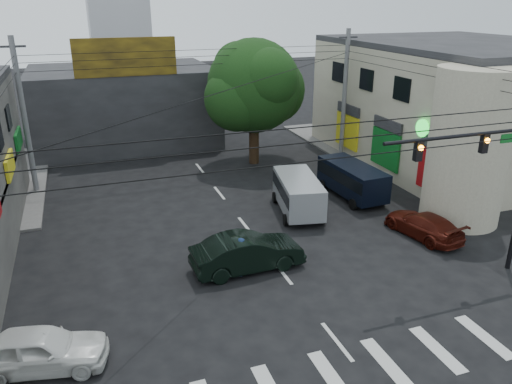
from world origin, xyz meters
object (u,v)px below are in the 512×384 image
utility_pole_far_right (344,96)px  utility_pole_far_left (24,118)px  dark_sedan (248,252)px  navy_van (352,181)px  traffic_officer (243,257)px  silver_minivan (298,196)px  white_compact (40,350)px  maroon_sedan (423,225)px  street_tree (254,86)px  traffic_gantry (496,168)px

utility_pole_far_right → utility_pole_far_left: bearing=180.0°
dark_sedan → navy_van: bearing=-57.3°
utility_pole_far_right → navy_van: utility_pole_far_right is taller
traffic_officer → dark_sedan: bearing=16.2°
utility_pole_far_right → dark_sedan: bearing=-131.7°
utility_pole_far_right → silver_minivan: 11.58m
white_compact → utility_pole_far_right: bearing=-37.9°
utility_pole_far_right → silver_minivan: (-7.22, -8.31, -3.59)m
dark_sedan → navy_van: 10.44m
white_compact → maroon_sedan: bearing=-65.6°
street_tree → traffic_gantry: 18.42m
utility_pole_far_right → dark_sedan: size_ratio=1.85×
navy_van → traffic_gantry: bearing=-179.6°
traffic_gantry → maroon_sedan: (0.10, 3.91, -4.21)m
utility_pole_far_right → dark_sedan: (-11.81, -13.24, -3.79)m
street_tree → utility_pole_far_left: size_ratio=0.95×
silver_minivan → utility_pole_far_left: bearing=70.3°
white_compact → silver_minivan: silver_minivan is taller
traffic_gantry → silver_minivan: 10.53m
utility_pole_far_right → traffic_officer: 18.63m
navy_van → silver_minivan: bearing=102.0°
utility_pole_far_left → utility_pole_far_right: (21.00, 0.00, 0.00)m
utility_pole_far_right → navy_van: 8.73m
utility_pole_far_right → silver_minivan: size_ratio=1.84×
utility_pole_far_right → maroon_sedan: utility_pole_far_right is taller
dark_sedan → traffic_gantry: bearing=-114.7°
utility_pole_far_left → traffic_officer: 16.66m
traffic_officer → traffic_gantry: bearing=-50.4°
navy_van → traffic_officer: size_ratio=2.97×
traffic_gantry → utility_pole_far_left: utility_pole_far_left is taller
street_tree → dark_sedan: street_tree is taller
utility_pole_far_left → silver_minivan: size_ratio=1.84×
white_compact → traffic_officer: size_ratio=2.60×
white_compact → traffic_gantry: bearing=-78.2°
utility_pole_far_left → traffic_officer: (8.84, -13.62, -3.74)m
white_compact → traffic_officer: bearing=-54.9°
silver_minivan → maroon_sedan: bearing=-124.5°
maroon_sedan → navy_van: bearing=-93.0°
traffic_gantry → navy_van: traffic_gantry is taller
street_tree → maroon_sedan: street_tree is taller
street_tree → dark_sedan: bearing=-110.4°
traffic_gantry → utility_pole_far_left: bearing=137.1°
navy_van → maroon_sedan: bearing=-176.3°
traffic_gantry → traffic_officer: (-9.48, 3.39, -3.97)m
dark_sedan → traffic_officer: traffic_officer is taller
dark_sedan → maroon_sedan: bearing=-91.4°
utility_pole_far_left → silver_minivan: utility_pole_far_left is taller
white_compact → navy_van: size_ratio=0.88×
dark_sedan → navy_van: (8.55, 5.99, 0.19)m
silver_minivan → traffic_officer: bearing=148.4°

